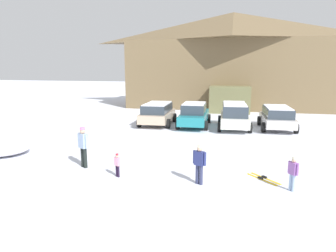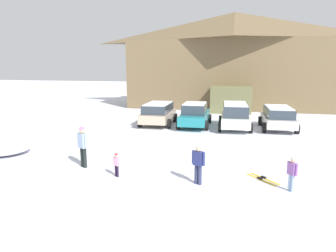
# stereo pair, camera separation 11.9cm
# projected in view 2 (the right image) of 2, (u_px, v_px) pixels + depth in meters

# --- Properties ---
(ground) EXTENTS (160.00, 160.00, 0.00)m
(ground) POSITION_uv_depth(u_px,v_px,m) (120.00, 238.00, 7.13)
(ground) COLOR silver
(ski_lodge) EXTENTS (21.44, 10.59, 9.54)m
(ski_lodge) POSITION_uv_depth(u_px,v_px,m) (233.00, 60.00, 30.93)
(ski_lodge) COLOR brown
(ski_lodge) RESTS_ON ground
(parked_beige_suv) EXTENTS (2.43, 4.25, 1.56)m
(parked_beige_suv) POSITION_uv_depth(u_px,v_px,m) (158.00, 113.00, 21.41)
(parked_beige_suv) COLOR #C1A78D
(parked_beige_suv) RESTS_ON ground
(parked_teal_hatchback) EXTENTS (2.28, 4.70, 1.64)m
(parked_teal_hatchback) POSITION_uv_depth(u_px,v_px,m) (195.00, 114.00, 20.84)
(parked_teal_hatchback) COLOR teal
(parked_teal_hatchback) RESTS_ON ground
(parked_white_suv) EXTENTS (2.37, 4.46, 1.71)m
(parked_white_suv) POSITION_uv_depth(u_px,v_px,m) (235.00, 115.00, 19.94)
(parked_white_suv) COLOR white
(parked_white_suv) RESTS_ON ground
(parked_silver_wagon) EXTENTS (2.37, 4.14, 1.51)m
(parked_silver_wagon) POSITION_uv_depth(u_px,v_px,m) (278.00, 117.00, 19.71)
(parked_silver_wagon) COLOR beige
(parked_silver_wagon) RESTS_ON ground
(skier_teen_in_navy_coat) EXTENTS (0.49, 0.32, 1.41)m
(skier_teen_in_navy_coat) POSITION_uv_depth(u_px,v_px,m) (198.00, 162.00, 10.32)
(skier_teen_in_navy_coat) COLOR #2F3454
(skier_teen_in_navy_coat) RESTS_ON ground
(skier_adult_in_blue_parka) EXTENTS (0.56, 0.40, 1.67)m
(skier_adult_in_blue_parka) POSITION_uv_depth(u_px,v_px,m) (83.00, 145.00, 12.11)
(skier_adult_in_blue_parka) COLOR black
(skier_adult_in_blue_parka) RESTS_ON ground
(skier_child_in_pink_snowsuit) EXTENTS (0.31, 0.21, 0.89)m
(skier_child_in_pink_snowsuit) POSITION_uv_depth(u_px,v_px,m) (116.00, 164.00, 11.09)
(skier_child_in_pink_snowsuit) COLOR black
(skier_child_in_pink_snowsuit) RESTS_ON ground
(skier_child_in_purple_jacket) EXTENTS (0.30, 0.36, 1.16)m
(skier_child_in_purple_jacket) POSITION_uv_depth(u_px,v_px,m) (292.00, 172.00, 9.74)
(skier_child_in_purple_jacket) COLOR #94AFD2
(skier_child_in_purple_jacket) RESTS_ON ground
(pair_of_skis) EXTENTS (1.19, 1.20, 0.08)m
(pair_of_skis) POSITION_uv_depth(u_px,v_px,m) (262.00, 179.00, 10.92)
(pair_of_skis) COLOR yellow
(pair_of_skis) RESTS_ON ground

